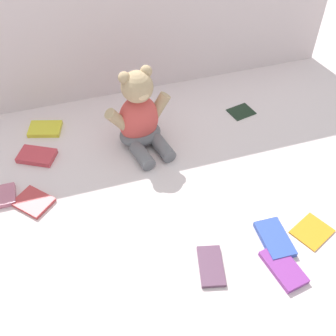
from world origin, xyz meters
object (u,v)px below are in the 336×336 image
Objects in this scene: book_case_3 at (33,202)px; book_case_6 at (211,266)px; book_case_4 at (45,129)px; book_case_5 at (241,111)px; book_case_2 at (312,231)px; book_case_8 at (275,239)px; teddy_bear at (140,118)px; book_case_1 at (37,156)px; book_case_7 at (283,267)px.

book_case_6 is (0.46, -0.39, -0.00)m from book_case_3.
book_case_5 is (0.76, -0.12, -0.00)m from book_case_4.
book_case_8 is at bearing 62.48° from book_case_2.
book_case_8 reaches higher than book_case_5.
book_case_2 is at bearing -65.95° from teddy_bear.
book_case_4 is 0.83m from book_case_6.
book_case_3 is at bearing 4.86° from book_case_4.
book_case_2 is (0.76, -0.57, -0.00)m from book_case_1.
book_case_2 is 0.87m from book_case_3.
book_case_2 is 1.17× the size of book_case_5.
book_case_4 is at bearing 132.32° from book_case_8.
book_case_5 is at bearing -113.77° from book_case_7.
book_case_3 is 0.79m from book_case_7.
book_case_2 is at bearing -98.62° from book_case_1.
book_case_4 is (-0.72, 0.71, 0.00)m from book_case_2.
book_case_4 is 0.77m from book_case_5.
book_case_4 is 0.87× the size of book_case_7.
book_case_1 reaches higher than book_case_2.
book_case_7 is at bearing 52.41° from book_case_4.
book_case_6 is at bearing 44.27° from book_case_4.
book_case_2 is at bearing 61.86° from book_case_4.
book_case_8 is at bearing 109.70° from book_case_3.
book_case_8 is at bearing -26.94° from book_case_5.
book_case_4 is (0.07, 0.35, 0.00)m from book_case_3.
teddy_bear is at bearing 162.02° from book_case_3.
teddy_bear reaches higher than book_case_8.
book_case_6 is (0.38, -0.73, -0.00)m from book_case_4.
teddy_bear reaches higher than book_case_7.
book_case_1 is 0.21m from book_case_3.
book_case_3 is at bearing -167.26° from teddy_bear.
book_case_6 is at bearing -96.02° from teddy_bear.
teddy_bear is at bearing 109.08° from book_case_6.
book_case_8 is (0.21, 0.03, 0.00)m from book_case_6.
book_case_4 and book_case_7 have the same top height.
book_case_1 reaches higher than book_case_7.
book_case_6 is (0.05, -0.57, -0.11)m from teddy_bear.
book_case_6 is at bearing 97.78° from book_case_3.
book_case_2 is at bearing -158.27° from book_case_7.
teddy_bear is 0.68m from book_case_2.
teddy_bear is at bearing 10.84° from book_case_2.
book_case_4 is 0.98m from book_case_7.
book_case_1 is 0.90m from book_case_7.
book_case_3 is 0.86m from book_case_5.
book_case_1 is at bearing 140.64° from book_case_8.
book_case_7 reaches higher than book_case_6.
book_case_8 reaches higher than book_case_2.
teddy_bear reaches higher than book_case_1.
teddy_bear is 0.39m from book_case_4.
teddy_bear is 0.58m from book_case_6.
book_case_8 is (0.02, 0.09, 0.00)m from book_case_7.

